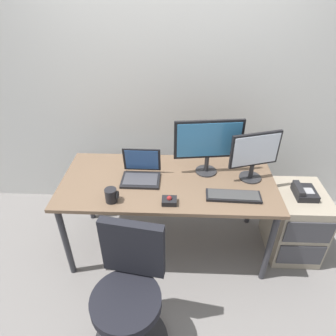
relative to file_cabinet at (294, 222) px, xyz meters
The scene contains 12 objects.
ground_plane 1.17m from the file_cabinet, behind, with size 8.00×8.00×0.00m, color slate.
back_wall 1.73m from the file_cabinet, 146.91° to the left, with size 6.00×0.10×2.80m, color beige.
desk 1.19m from the file_cabinet, behind, with size 1.75×0.80×0.76m.
file_cabinet is the anchor object (origin of this frame).
desk_phone 0.35m from the file_cabinet, 116.78° to the right, with size 0.17×0.20×0.09m.
office_chair 1.61m from the file_cabinet, 146.99° to the right, with size 0.52×0.52×0.97m.
monitor_main 1.09m from the file_cabinet, behind, with size 0.56×0.18×0.48m.
monitor_side 0.82m from the file_cabinet, behind, with size 0.40×0.18×0.41m.
keyboard 0.80m from the file_cabinet, 161.37° to the right, with size 0.41×0.15×0.03m.
laptop 1.44m from the file_cabinet, behind, with size 0.31×0.26×0.24m.
trackball_mouse 1.24m from the file_cabinet, 164.95° to the right, with size 0.11×0.09×0.07m.
coffee_mug 1.64m from the file_cabinet, 169.27° to the right, with size 0.10×0.09×0.11m.
Camera 1 is at (0.08, -1.95, 2.18)m, focal length 31.52 mm.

